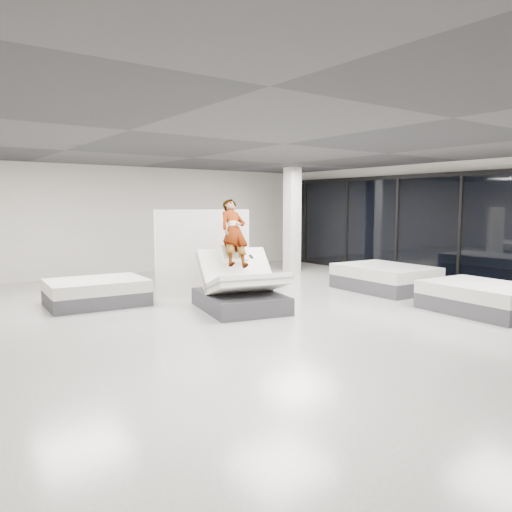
% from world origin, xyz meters
% --- Properties ---
extents(room, '(14.00, 14.04, 3.20)m').
position_xyz_m(room, '(0.00, 0.00, 1.60)').
color(room, beige).
rests_on(room, ground).
extents(hero_bed, '(1.82, 2.19, 1.27)m').
position_xyz_m(hero_bed, '(-0.51, 0.69, 0.39)').
color(hero_bed, '#39393E').
rests_on(hero_bed, floor).
extents(person, '(0.89, 1.61, 1.17)m').
position_xyz_m(person, '(-0.44, 1.01, 1.22)').
color(person, slate).
rests_on(person, hero_bed).
extents(remote, '(0.08, 0.15, 0.08)m').
position_xyz_m(remote, '(-0.30, 0.62, 1.05)').
color(remote, black).
rests_on(remote, person).
extents(divider_panel, '(2.10, 0.69, 1.96)m').
position_xyz_m(divider_panel, '(-0.36, 2.41, 0.98)').
color(divider_panel, white).
rests_on(divider_panel, floor).
extents(flat_bed_right_far, '(1.75, 2.27, 0.60)m').
position_xyz_m(flat_bed_right_far, '(3.60, 0.50, 0.30)').
color(flat_bed_right_far, '#39393E').
rests_on(flat_bed_right_far, floor).
extents(flat_bed_right_near, '(1.67, 2.14, 0.56)m').
position_xyz_m(flat_bed_right_near, '(3.16, -2.24, 0.28)').
color(flat_bed_right_near, '#39393E').
rests_on(flat_bed_right_near, floor).
extents(flat_bed_left_far, '(2.04, 1.60, 0.53)m').
position_xyz_m(flat_bed_left_far, '(-2.66, 2.84, 0.27)').
color(flat_bed_left_far, '#39393E').
rests_on(flat_bed_left_far, floor).
extents(column, '(0.40, 0.40, 3.20)m').
position_xyz_m(column, '(4.00, 4.50, 1.60)').
color(column, white).
rests_on(column, floor).
extents(storefront_glazing, '(0.12, 13.40, 2.92)m').
position_xyz_m(storefront_glazing, '(5.90, 0.00, 1.45)').
color(storefront_glazing, '#1C222F').
rests_on(storefront_glazing, floor).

